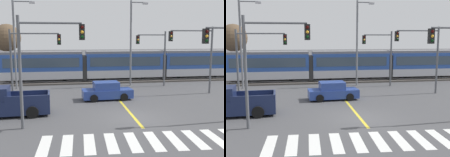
{
  "view_description": "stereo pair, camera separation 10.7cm",
  "coord_description": "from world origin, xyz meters",
  "views": [
    {
      "loc": [
        -4.35,
        -17.35,
        5.28
      ],
      "look_at": [
        -0.34,
        7.04,
        1.6
      ],
      "focal_mm": 45.0,
      "sensor_mm": 36.0,
      "label": 1
    },
    {
      "loc": [
        -4.25,
        -17.37,
        5.28
      ],
      "look_at": [
        -0.34,
        7.04,
        1.6
      ],
      "focal_mm": 45.0,
      "sensor_mm": 36.0,
      "label": 2
    }
  ],
  "objects": [
    {
      "name": "bare_tree_far_west",
      "position": [
        -11.5,
        19.27,
        5.13
      ],
      "size": [
        3.41,
        3.41,
        6.87
      ],
      "color": "brown",
      "rests_on": "ground"
    },
    {
      "name": "light_rail_tram",
      "position": [
        2.49,
        15.63,
        2.05
      ],
      "size": [
        28.0,
        2.64,
        3.43
      ],
      "color": "#B7BAC1",
      "rests_on": "track_bed"
    },
    {
      "name": "street_lamp_centre",
      "position": [
        2.71,
        12.2,
        5.09
      ],
      "size": [
        1.91,
        0.28,
        9.07
      ],
      "color": "slate",
      "rests_on": "ground"
    },
    {
      "name": "traffic_light_mid_right",
      "position": [
        7.55,
        6.86,
        4.16
      ],
      "size": [
        4.25,
        0.38,
        6.22
      ],
      "color": "#515459",
      "rests_on": "ground"
    },
    {
      "name": "traffic_light_far_right",
      "position": [
        5.03,
        11.4,
        3.87
      ],
      "size": [
        3.25,
        0.38,
        5.86
      ],
      "color": "#515459",
      "rests_on": "ground"
    },
    {
      "name": "crosswalk_stripe_8",
      "position": [
        3.3,
        -4.31,
        0.0
      ],
      "size": [
        0.7,
        2.82,
        0.01
      ],
      "primitive_type": "cube",
      "rotation": [
        0.0,
        0.0,
        -0.05
      ],
      "color": "silver",
      "rests_on": "ground"
    },
    {
      "name": "rail_near",
      "position": [
        0.0,
        14.92,
        0.23
      ],
      "size": [
        120.0,
        0.08,
        0.1
      ],
      "primitive_type": "cube",
      "color": "#939399",
      "rests_on": "track_bed"
    },
    {
      "name": "lane_centre_line",
      "position": [
        0.0,
        5.74,
        0.0
      ],
      "size": [
        0.2,
        15.79,
        0.01
      ],
      "primitive_type": "cube",
      "color": "gold",
      "rests_on": "ground"
    },
    {
      "name": "track_bed",
      "position": [
        0.0,
        15.64,
        0.09
      ],
      "size": [
        120.0,
        4.0,
        0.18
      ],
      "primitive_type": "cube",
      "color": "#4C4742",
      "rests_on": "ground"
    },
    {
      "name": "crosswalk_stripe_3",
      "position": [
        -2.2,
        -4.04,
        0.0
      ],
      "size": [
        0.7,
        2.82,
        0.01
      ],
      "primitive_type": "cube",
      "rotation": [
        0.0,
        0.0,
        -0.05
      ],
      "color": "silver",
      "rests_on": "ground"
    },
    {
      "name": "ground_plane",
      "position": [
        0.0,
        0.0,
        0.0
      ],
      "size": [
        200.0,
        200.0,
        0.0
      ],
      "primitive_type": "plane",
      "color": "#474749"
    },
    {
      "name": "rail_far",
      "position": [
        0.0,
        16.36,
        0.23
      ],
      "size": [
        120.0,
        0.08,
        0.1
      ],
      "primitive_type": "cube",
      "color": "#939399",
      "rests_on": "track_bed"
    },
    {
      "name": "crosswalk_stripe_5",
      "position": [
        0.0,
        -4.15,
        0.0
      ],
      "size": [
        0.7,
        2.82,
        0.01
      ],
      "primitive_type": "cube",
      "rotation": [
        0.0,
        0.0,
        -0.05
      ],
      "color": "silver",
      "rests_on": "ground"
    },
    {
      "name": "crosswalk_stripe_4",
      "position": [
        -1.1,
        -4.1,
        0.0
      ],
      "size": [
        0.7,
        2.82,
        0.01
      ],
      "primitive_type": "cube",
      "rotation": [
        0.0,
        0.0,
        -0.05
      ],
      "color": "silver",
      "rests_on": "ground"
    },
    {
      "name": "crosswalk_stripe_7",
      "position": [
        2.2,
        -4.26,
        0.0
      ],
      "size": [
        0.7,
        2.82,
        0.01
      ],
      "primitive_type": "cube",
      "rotation": [
        0.0,
        0.0,
        -0.05
      ],
      "color": "silver",
      "rests_on": "ground"
    },
    {
      "name": "crosswalk_stripe_2",
      "position": [
        -3.3,
        -3.99,
        0.0
      ],
      "size": [
        0.7,
        2.82,
        0.01
      ],
      "primitive_type": "cube",
      "rotation": [
        0.0,
        0.0,
        -0.05
      ],
      "color": "silver",
      "rests_on": "ground"
    },
    {
      "name": "crosswalk_stripe_6",
      "position": [
        1.1,
        -4.2,
        0.0
      ],
      "size": [
        0.7,
        2.82,
        0.01
      ],
      "primitive_type": "cube",
      "rotation": [
        0.0,
        0.0,
        -0.05
      ],
      "color": "silver",
      "rests_on": "ground"
    },
    {
      "name": "traffic_light_near_left",
      "position": [
        -5.71,
        -1.06,
        4.26
      ],
      "size": [
        3.75,
        0.38,
        6.46
      ],
      "color": "#515459",
      "rests_on": "ground"
    },
    {
      "name": "street_lamp_west",
      "position": [
        -9.2,
        12.16,
        5.06
      ],
      "size": [
        2.24,
        0.28,
        8.94
      ],
      "color": "slate",
      "rests_on": "ground"
    },
    {
      "name": "traffic_light_mid_left",
      "position": [
        -7.43,
        7.15,
        3.98
      ],
      "size": [
        4.25,
        0.38,
        5.9
      ],
      "color": "#515459",
      "rests_on": "ground"
    },
    {
      "name": "pickup_truck",
      "position": [
        -8.34,
        1.94,
        0.84
      ],
      "size": [
        5.49,
        2.44,
        1.98
      ],
      "color": "#192347",
      "rests_on": "ground"
    },
    {
      "name": "sedan_crossing",
      "position": [
        -0.97,
        5.79,
        0.7
      ],
      "size": [
        4.27,
        2.06,
        1.52
      ],
      "color": "#284293",
      "rests_on": "ground"
    },
    {
      "name": "crosswalk_stripe_0",
      "position": [
        -5.49,
        -3.88,
        0.0
      ],
      "size": [
        0.7,
        2.82,
        0.01
      ],
      "primitive_type": "cube",
      "rotation": [
        0.0,
        0.0,
        -0.05
      ],
      "color": "silver",
      "rests_on": "ground"
    },
    {
      "name": "crosswalk_stripe_1",
      "position": [
        -4.39,
        -3.94,
        0.0
      ],
      "size": [
        0.7,
        2.82,
        0.01
      ],
      "primitive_type": "cube",
      "rotation": [
        0.0,
        0.0,
        -0.05
      ],
      "color": "silver",
      "rests_on": "ground"
    }
  ]
}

